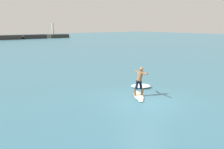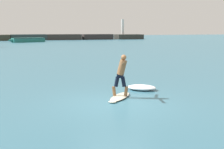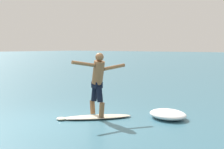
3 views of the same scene
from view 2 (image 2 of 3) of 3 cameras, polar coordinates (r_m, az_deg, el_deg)
name	(u,v)px [view 2 (image 2 of 3)]	position (r m, az deg, el deg)	size (l,w,h in m)	color
ground_plane	(116,103)	(11.52, 0.72, -5.31)	(200.00, 200.00, 0.00)	#36697D
rock_jetty_breakwater	(39,37)	(72.87, -13.17, 6.66)	(46.50, 5.21, 4.79)	#282B2F
surfboard	(120,97)	(12.42, 1.43, -4.09)	(1.55, 1.84, 0.22)	beige
surfer	(122,72)	(12.27, 1.76, 0.48)	(0.74, 1.49, 1.64)	brown
fishing_boat_near_jetty	(27,40)	(62.54, -15.26, 6.13)	(7.20, 3.56, 0.85)	#20675E
wave_foam_at_tail	(142,87)	(14.01, 5.44, -2.37)	(1.56, 1.48, 0.23)	white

